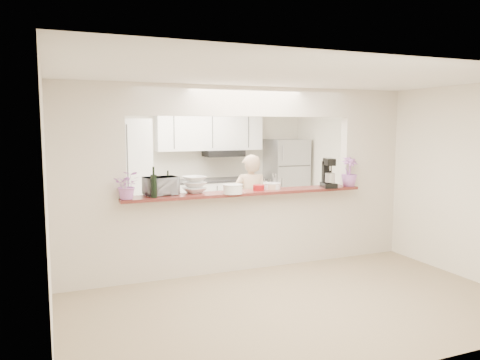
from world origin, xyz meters
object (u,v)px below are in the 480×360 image
toaster_oven (161,186)px  person (250,203)px  refrigerator (286,181)px  stand_mixer (328,174)px

toaster_oven → person: person is taller
refrigerator → person: (-1.62, -1.85, -0.09)m
stand_mixer → person: (-0.82, 0.94, -0.52)m
refrigerator → stand_mixer: 2.93m
stand_mixer → refrigerator: bearing=74.1°
toaster_oven → stand_mixer: size_ratio=1.00×
person → stand_mixer: bearing=145.3°
toaster_oven → person: (1.58, 0.75, -0.45)m
refrigerator → toaster_oven: refrigerator is taller
toaster_oven → refrigerator: bearing=33.6°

